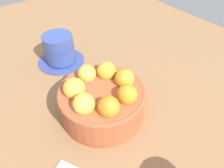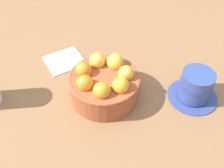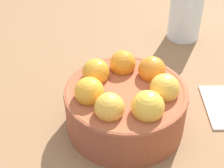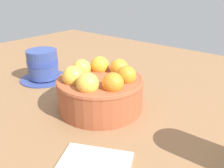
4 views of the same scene
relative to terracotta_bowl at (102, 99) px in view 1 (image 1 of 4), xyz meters
The scene contains 3 objects.
ground_plane 6.65cm from the terracotta_bowl, 108.85° to the right, with size 139.94×109.13×4.87cm, color brown.
terracotta_bowl is the anchor object (origin of this frame).
coffee_cup 21.85cm from the terracotta_bowl, ahead, with size 12.29×12.29×7.87cm.
Camera 1 is at (-24.69, 16.57, 34.86)cm, focal length 34.66 mm.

